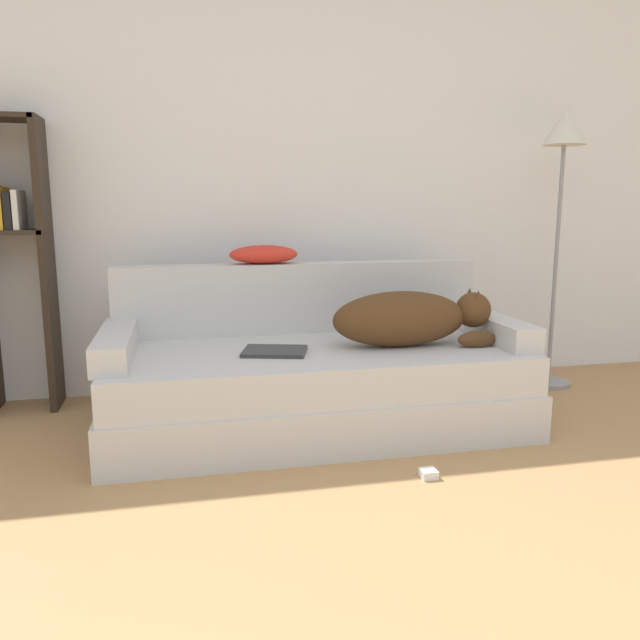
% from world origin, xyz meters
% --- Properties ---
extents(wall_back, '(7.97, 0.06, 2.70)m').
position_xyz_m(wall_back, '(0.00, 2.72, 1.35)').
color(wall_back, white).
rests_on(wall_back, ground_plane).
extents(couch, '(2.00, 0.95, 0.40)m').
position_xyz_m(couch, '(-0.06, 1.91, 0.20)').
color(couch, silver).
rests_on(couch, ground_plane).
extents(couch_backrest, '(1.96, 0.15, 0.37)m').
position_xyz_m(couch_backrest, '(-0.06, 2.31, 0.59)').
color(couch_backrest, silver).
rests_on(couch_backrest, couch).
extents(couch_arm_left, '(0.15, 0.76, 0.12)m').
position_xyz_m(couch_arm_left, '(-0.99, 1.90, 0.46)').
color(couch_arm_left, silver).
rests_on(couch_arm_left, couch).
extents(couch_arm_right, '(0.15, 0.76, 0.12)m').
position_xyz_m(couch_arm_right, '(0.86, 1.90, 0.46)').
color(couch_arm_right, silver).
rests_on(couch_arm_right, couch).
extents(dog, '(0.81, 0.26, 0.27)m').
position_xyz_m(dog, '(0.39, 1.84, 0.54)').
color(dog, '#513319').
rests_on(dog, couch).
extents(laptop, '(0.34, 0.29, 0.02)m').
position_xyz_m(laptop, '(-0.27, 1.82, 0.41)').
color(laptop, '#2D2D30').
rests_on(laptop, couch).
extents(throw_pillow, '(0.36, 0.21, 0.10)m').
position_xyz_m(throw_pillow, '(-0.25, 2.32, 0.83)').
color(throw_pillow, red).
rests_on(throw_pillow, couch_backrest).
extents(bookshelf, '(0.35, 0.26, 1.53)m').
position_xyz_m(bookshelf, '(-1.54, 2.54, 0.86)').
color(bookshelf, '#2D2319').
rests_on(bookshelf, ground_plane).
extents(floor_lamp, '(0.26, 0.26, 1.63)m').
position_xyz_m(floor_lamp, '(1.48, 2.32, 1.33)').
color(floor_lamp, gray).
rests_on(floor_lamp, ground_plane).
extents(power_adapter, '(0.07, 0.07, 0.03)m').
position_xyz_m(power_adapter, '(0.25, 1.23, 0.02)').
color(power_adapter, white).
rests_on(power_adapter, ground_plane).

